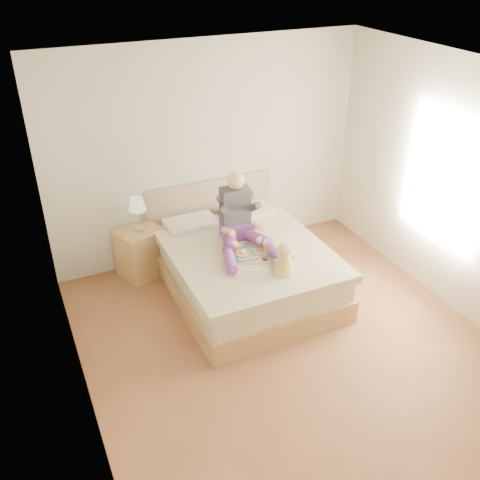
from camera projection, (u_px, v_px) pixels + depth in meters
name	position (u px, v px, depth m)	size (l,w,h in m)	color
room	(301.00, 210.00, 4.83)	(4.02, 4.22, 2.71)	brown
bed	(243.00, 265.00, 6.24)	(1.70, 2.18, 1.00)	#9E7B49
nightstand	(141.00, 252.00, 6.52)	(0.62, 0.59, 0.61)	#9E7B49
lamp	(137.00, 206.00, 6.21)	(0.20, 0.20, 0.42)	silver
adult	(240.00, 222.00, 6.03)	(0.69, 1.02, 0.82)	#6B3484
tray	(251.00, 254.00, 5.84)	(0.53, 0.47, 0.12)	silver
baby	(284.00, 260.00, 5.51)	(0.24, 0.32, 0.36)	#E4C048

